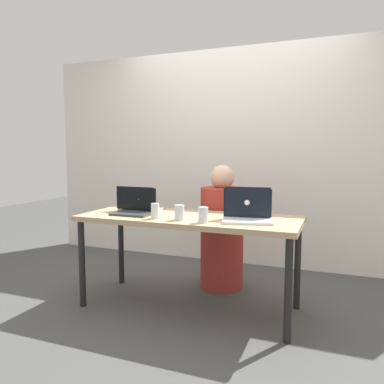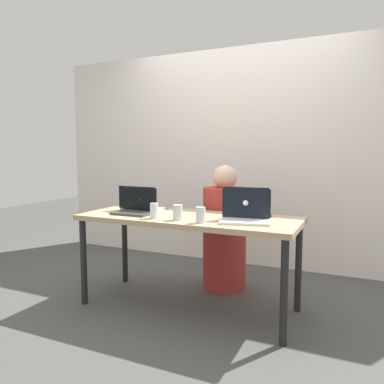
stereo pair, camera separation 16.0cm
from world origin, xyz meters
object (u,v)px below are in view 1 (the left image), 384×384
person_at_center (222,233)px  water_glass_center (180,214)px  laptop_front_right (247,214)px  laptop_front_left (135,208)px  laptop_back_right (248,211)px  laptop_back_left (140,205)px  water_glass_right (203,216)px  water_glass_left (155,212)px

person_at_center → water_glass_center: (-0.10, -0.72, 0.29)m
laptop_front_right → laptop_front_left: 0.91m
person_at_center → laptop_front_right: 0.75m
laptop_front_right → water_glass_center: size_ratio=3.54×
laptop_front_left → laptop_back_right: 0.89m
person_at_center → laptop_back_right: person_at_center is taller
laptop_front_right → water_glass_center: bearing=-177.1°
laptop_back_left → laptop_front_left: laptop_back_left is taller
laptop_front_right → water_glass_center: (-0.47, -0.13, -0.00)m
laptop_front_left → water_glass_right: laptop_front_left is taller
water_glass_left → laptop_front_left: bearing=152.9°
laptop_front_left → water_glass_right: (0.63, -0.15, 0.00)m
laptop_front_right → laptop_front_left: (-0.91, -0.02, -0.00)m
laptop_front_left → laptop_back_left: bearing=107.6°
water_glass_left → water_glass_right: bearing=-3.3°
laptop_front_left → water_glass_center: 0.45m
laptop_back_right → water_glass_left: bearing=16.2°
person_at_center → laptop_front_right: person_at_center is taller
person_at_center → laptop_front_left: size_ratio=3.63×
water_glass_left → water_glass_center: bearing=3.5°
water_glass_center → laptop_back_left: bearing=149.4°
person_at_center → laptop_back_right: bearing=111.2°
laptop_back_left → water_glass_right: size_ratio=3.24×
laptop_front_left → water_glass_right: bearing=-13.2°
laptop_front_right → water_glass_left: 0.68m
laptop_front_left → water_glass_left: size_ratio=2.68×
person_at_center → water_glass_center: 0.78m
person_at_center → laptop_front_right: bearing=106.3°
person_at_center → water_glass_center: bearing=66.2°
water_glass_center → water_glass_left: (-0.19, -0.01, 0.00)m
laptop_front_left → laptop_back_right: laptop_back_right is taller
laptop_front_left → person_at_center: bearing=48.2°
laptop_front_left → water_glass_center: bearing=-14.7°
water_glass_right → water_glass_left: size_ratio=0.97×
laptop_back_right → water_glass_center: bearing=23.5°
laptop_back_right → water_glass_right: size_ratio=3.23×
water_glass_right → laptop_back_right: bearing=50.1°
laptop_front_right → laptop_back_right: bearing=87.2°
person_at_center → laptop_back_left: bearing=20.0°
water_glass_center → water_glass_left: bearing=-176.5°
laptop_front_left → laptop_front_right: bearing=1.3°
laptop_front_right → water_glass_right: (-0.27, -0.17, -0.00)m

